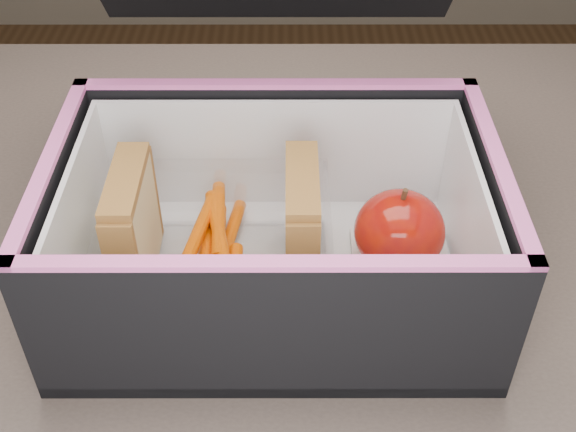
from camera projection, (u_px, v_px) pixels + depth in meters
name	position (u px, v px, depth m)	size (l,w,h in m)	color
kitchen_table	(340.00, 348.00, 0.64)	(1.20, 0.80, 0.75)	brown
lunch_bag	(275.00, 215.00, 0.53)	(0.32, 0.34, 0.28)	black
plastic_tub	(219.00, 242.00, 0.54)	(0.17, 0.12, 0.07)	white
sandwich_left	(133.00, 227.00, 0.53)	(0.02, 0.08, 0.09)	#D4B97F
sandwich_right	(302.00, 226.00, 0.53)	(0.02, 0.08, 0.09)	#D4B97F
carrot_sticks	(216.00, 248.00, 0.56)	(0.05, 0.15, 0.03)	#D05A01
paper_napkin	(400.00, 263.00, 0.57)	(0.08, 0.08, 0.01)	white
red_apple	(399.00, 232.00, 0.54)	(0.08, 0.08, 0.07)	maroon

